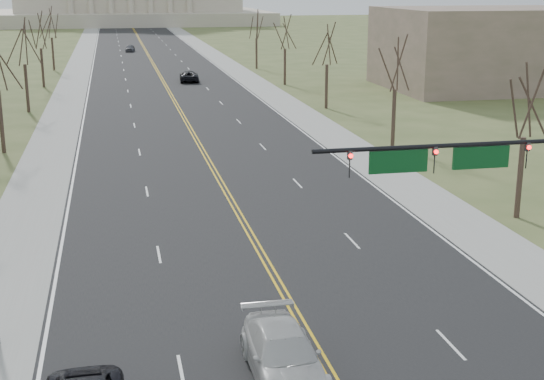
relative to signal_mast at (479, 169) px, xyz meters
name	(u,v)px	position (x,y,z in m)	size (l,w,h in m)	color
road	(155,67)	(-7.45, 96.50, -5.76)	(20.00, 380.00, 0.01)	black
sidewalk_left	(78,68)	(-19.45, 96.50, -5.75)	(4.00, 380.00, 0.03)	gray
sidewalk_right	(229,65)	(4.55, 96.50, -5.75)	(4.00, 380.00, 0.03)	gray
center_line	(155,67)	(-7.45, 96.50, -5.75)	(0.42, 380.00, 0.01)	gold
edge_line_left	(92,68)	(-17.25, 96.50, -5.75)	(0.15, 380.00, 0.01)	silver
edge_line_right	(215,65)	(2.35, 96.50, -5.75)	(0.15, 380.00, 0.01)	silver
signal_mast	(479,169)	(0.00, 0.00, 0.00)	(12.12, 0.44, 7.20)	black
tree_r_0	(526,104)	(8.05, 10.50, 0.79)	(3.74, 3.74, 8.50)	#372820
tree_r_1	(396,66)	(8.05, 30.50, 0.79)	(3.74, 3.74, 8.50)	#372820
tree_r_2	(327,47)	(8.05, 50.50, 0.79)	(3.74, 3.74, 8.50)	#372820
tree_l_2	(23,45)	(-22.95, 54.50, 1.18)	(3.96, 3.96, 9.00)	#372820
tree_r_3	(285,34)	(8.05, 70.50, 0.79)	(3.74, 3.74, 8.50)	#372820
tree_l_3	(40,32)	(-22.95, 74.50, 1.18)	(3.96, 3.96, 9.00)	#372820
tree_r_4	(256,26)	(8.05, 90.50, 0.79)	(3.74, 3.74, 8.50)	#372820
tree_l_4	(51,24)	(-22.95, 94.50, 1.18)	(3.96, 3.96, 9.00)	#372820
bldg_right_mass	(487,48)	(32.55, 62.50, -0.76)	(25.00, 20.00, 10.00)	#6C5F4C
car_sb_inner_second	(283,355)	(-9.07, -4.58, -4.92)	(2.33, 5.72, 1.66)	#B5B5B5
car_far_nb	(189,76)	(-4.01, 76.29, -5.01)	(2.44, 5.29, 1.47)	black
car_far_sb	(130,48)	(-10.54, 125.32, -5.08)	(1.58, 3.93, 1.34)	#515259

